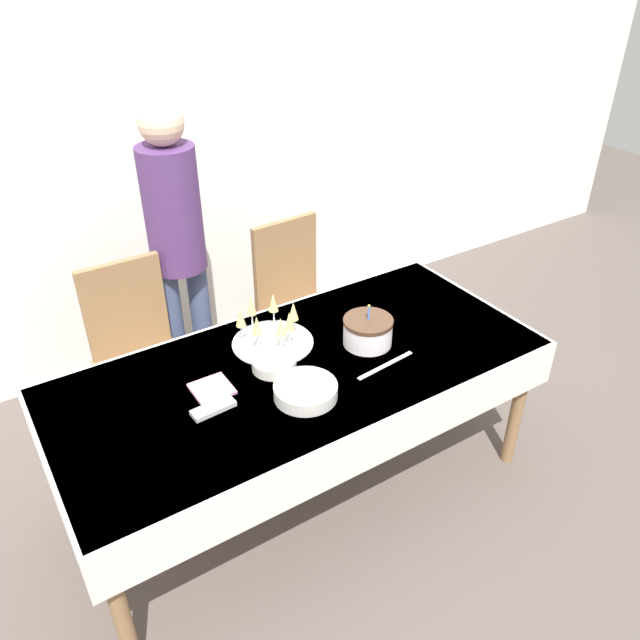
# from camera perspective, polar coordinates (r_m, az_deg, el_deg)

# --- Properties ---
(ground_plane) EXTENTS (12.00, 12.00, 0.00)m
(ground_plane) POSITION_cam_1_polar(r_m,az_deg,el_deg) (3.09, -1.55, -14.96)
(ground_plane) COLOR #564C47
(wall_back) EXTENTS (8.00, 0.05, 2.70)m
(wall_back) POSITION_cam_1_polar(r_m,az_deg,el_deg) (3.57, -14.90, 16.41)
(wall_back) COLOR silver
(wall_back) RESTS_ON ground_plane
(dining_table) EXTENTS (2.06, 0.94, 0.72)m
(dining_table) POSITION_cam_1_polar(r_m,az_deg,el_deg) (2.66, -1.74, -5.85)
(dining_table) COLOR silver
(dining_table) RESTS_ON ground_plane
(dining_chair_far_left) EXTENTS (0.42, 0.42, 0.94)m
(dining_chair_far_left) POSITION_cam_1_polar(r_m,az_deg,el_deg) (3.19, -16.29, -2.53)
(dining_chair_far_left) COLOR olive
(dining_chair_far_left) RESTS_ON ground_plane
(dining_chair_far_right) EXTENTS (0.45, 0.45, 0.94)m
(dining_chair_far_right) POSITION_cam_1_polar(r_m,az_deg,el_deg) (3.48, -2.12, 2.01)
(dining_chair_far_right) COLOR olive
(dining_chair_far_right) RESTS_ON ground_plane
(birthday_cake) EXTENTS (0.22, 0.22, 0.20)m
(birthday_cake) POSITION_cam_1_polar(r_m,az_deg,el_deg) (2.70, 4.39, -1.05)
(birthday_cake) COLOR white
(birthday_cake) RESTS_ON dining_table
(champagne_tray) EXTENTS (0.36, 0.36, 0.18)m
(champagne_tray) POSITION_cam_1_polar(r_m,az_deg,el_deg) (2.70, -4.53, -0.63)
(champagne_tray) COLOR silver
(champagne_tray) RESTS_ON dining_table
(plate_stack_main) EXTENTS (0.25, 0.25, 0.06)m
(plate_stack_main) POSITION_cam_1_polar(r_m,az_deg,el_deg) (2.42, -1.33, -6.49)
(plate_stack_main) COLOR silver
(plate_stack_main) RESTS_ON dining_table
(plate_stack_dessert) EXTENTS (0.19, 0.19, 0.05)m
(plate_stack_dessert) POSITION_cam_1_polar(r_m,az_deg,el_deg) (2.58, -4.22, -3.97)
(plate_stack_dessert) COLOR silver
(plate_stack_dessert) RESTS_ON dining_table
(cake_knife) EXTENTS (0.30, 0.05, 0.00)m
(cake_knife) POSITION_cam_1_polar(r_m,az_deg,el_deg) (2.61, 6.01, -4.15)
(cake_knife) COLOR silver
(cake_knife) RESTS_ON dining_table
(fork_pile) EXTENTS (0.17, 0.07, 0.02)m
(fork_pile) POSITION_cam_1_polar(r_m,az_deg,el_deg) (2.40, -9.72, -7.96)
(fork_pile) COLOR silver
(fork_pile) RESTS_ON dining_table
(napkin_pile) EXTENTS (0.15, 0.15, 0.01)m
(napkin_pile) POSITION_cam_1_polar(r_m,az_deg,el_deg) (2.50, -9.87, -6.22)
(napkin_pile) COLOR pink
(napkin_pile) RESTS_ON dining_table
(person_standing) EXTENTS (0.28, 0.28, 1.62)m
(person_standing) POSITION_cam_1_polar(r_m,az_deg,el_deg) (3.21, -13.07, 7.81)
(person_standing) COLOR #3F4C72
(person_standing) RESTS_ON ground_plane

